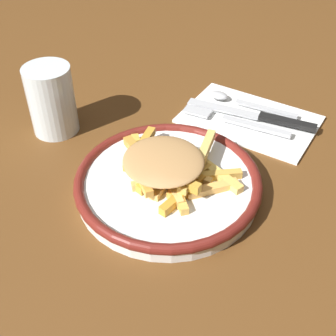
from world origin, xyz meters
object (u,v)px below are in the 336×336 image
water_glass (52,100)px  fork (235,121)px  plate (168,183)px  fries_heap (169,168)px  napkin (249,118)px  knife (262,117)px  spoon (237,101)px

water_glass → fork: bearing=-57.1°
plate → fries_heap: size_ratio=1.33×
fries_heap → napkin: fries_heap is taller
fries_heap → fork: bearing=-4.0°
water_glass → knife: bearing=-55.3°
knife → napkin: bearing=98.6°
plate → water_glass: bearing=83.0°
plate → knife: (0.21, -0.04, -0.00)m
fries_heap → knife: bearing=-11.6°
fork → fries_heap: bearing=176.0°
knife → water_glass: 0.33m
fork → water_glass: (-0.15, 0.24, 0.04)m
knife → spoon: 0.06m
fries_heap → water_glass: 0.23m
fork → knife: 0.04m
spoon → fries_heap: bearing=-177.4°
napkin → knife: (0.00, -0.02, 0.01)m
knife → fries_heap: bearing=168.4°
plate → napkin: 0.21m
fork → spoon: size_ratio=1.16×
napkin → fries_heap: bearing=173.3°
fork → spoon: (0.05, 0.02, 0.00)m
plate → knife: plate is taller
spoon → water_glass: (-0.21, 0.21, 0.04)m
fork → knife: (0.03, -0.03, 0.00)m
napkin → knife: 0.02m
spoon → fork: bearing=-157.3°
fork → water_glass: 0.28m
fries_heap → water_glass: bearing=83.8°
fork → water_glass: bearing=122.9°
plate → spoon: plate is taller
knife → spoon: bearing=67.7°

